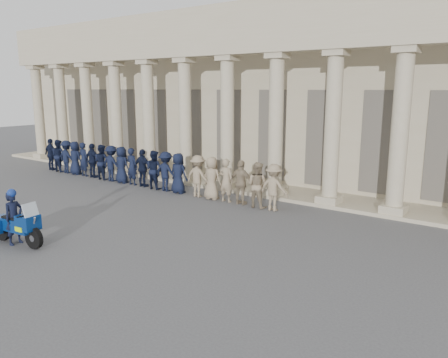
% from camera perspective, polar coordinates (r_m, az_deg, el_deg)
% --- Properties ---
extents(ground, '(90.00, 90.00, 0.00)m').
position_cam_1_polar(ground, '(14.64, -13.79, -7.79)').
color(ground, '#49494C').
rests_on(ground, ground).
extents(building, '(40.00, 12.50, 9.00)m').
position_cam_1_polar(building, '(25.88, 11.68, 10.87)').
color(building, tan).
rests_on(building, ground).
extents(officer_rank, '(16.33, 0.72, 1.89)m').
position_cam_1_polar(officer_rank, '(22.08, -10.80, 1.45)').
color(officer_rank, black).
rests_on(officer_rank, ground).
extents(motorcycle, '(2.23, 0.96, 1.43)m').
position_cam_1_polar(motorcycle, '(15.13, -25.39, -5.50)').
color(motorcycle, black).
rests_on(motorcycle, ground).
extents(rider, '(0.47, 0.66, 1.79)m').
position_cam_1_polar(rider, '(15.16, -25.75, -4.46)').
color(rider, black).
rests_on(rider, ground).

